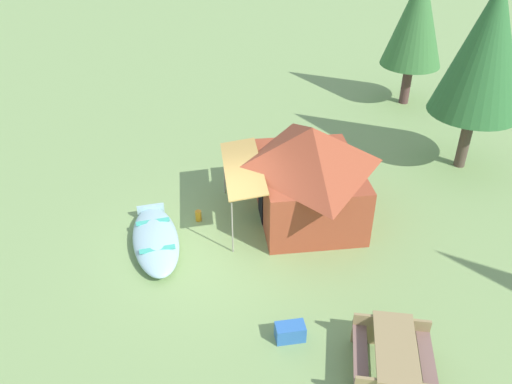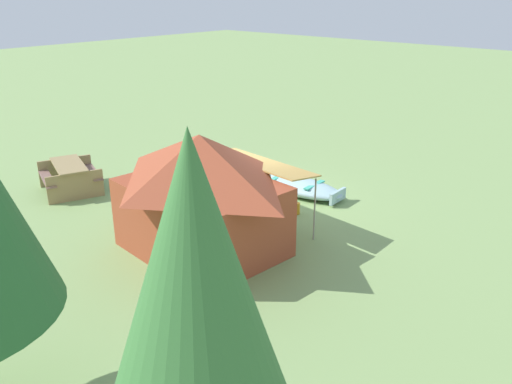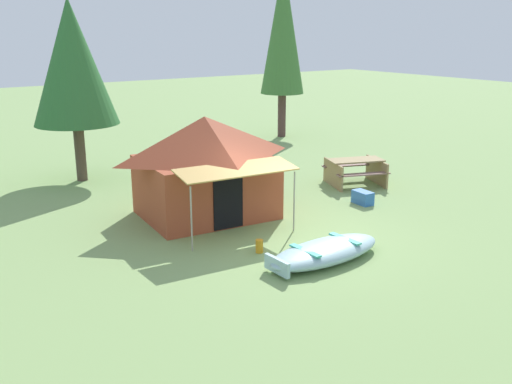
{
  "view_description": "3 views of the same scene",
  "coord_description": "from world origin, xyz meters",
  "px_view_note": "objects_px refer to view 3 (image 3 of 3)",
  "views": [
    {
      "loc": [
        9.96,
        -1.16,
        8.17
      ],
      "look_at": [
        -0.47,
        1.12,
        1.16
      ],
      "focal_mm": 37.22,
      "sensor_mm": 36.0,
      "label": 1
    },
    {
      "loc": [
        -8.33,
        9.37,
        5.27
      ],
      "look_at": [
        -0.98,
        0.99,
        0.88
      ],
      "focal_mm": 36.99,
      "sensor_mm": 36.0,
      "label": 2
    },
    {
      "loc": [
        -7.74,
        -9.55,
        4.6
      ],
      "look_at": [
        -0.54,
        0.86,
        0.97
      ],
      "focal_mm": 40.11,
      "sensor_mm": 36.0,
      "label": 3
    }
  ],
  "objects_px": {
    "cooler_box": "(363,198)",
    "pine_tree_far_center": "(283,29)",
    "fuel_can": "(259,246)",
    "canvas_cabin_tent": "(206,165)",
    "beached_rowboat": "(325,251)",
    "pine_tree_back_left": "(72,63)",
    "picnic_table": "(355,169)"
  },
  "relations": [
    {
      "from": "cooler_box",
      "to": "pine_tree_far_center",
      "type": "relative_size",
      "value": 0.08
    },
    {
      "from": "cooler_box",
      "to": "pine_tree_far_center",
      "type": "bearing_deg",
      "value": 65.28
    },
    {
      "from": "cooler_box",
      "to": "fuel_can",
      "type": "bearing_deg",
      "value": -163.59
    },
    {
      "from": "canvas_cabin_tent",
      "to": "pine_tree_far_center",
      "type": "bearing_deg",
      "value": 43.19
    },
    {
      "from": "beached_rowboat",
      "to": "pine_tree_far_center",
      "type": "xyz_separation_m",
      "value": [
        7.75,
        11.71,
        4.37
      ]
    },
    {
      "from": "beached_rowboat",
      "to": "pine_tree_back_left",
      "type": "distance_m",
      "value": 10.04
    },
    {
      "from": "cooler_box",
      "to": "pine_tree_back_left",
      "type": "xyz_separation_m",
      "value": [
        -5.44,
        6.83,
        3.44
      ]
    },
    {
      "from": "fuel_can",
      "to": "pine_tree_far_center",
      "type": "bearing_deg",
      "value": 50.89
    },
    {
      "from": "canvas_cabin_tent",
      "to": "cooler_box",
      "type": "height_order",
      "value": "canvas_cabin_tent"
    },
    {
      "from": "beached_rowboat",
      "to": "pine_tree_far_center",
      "type": "height_order",
      "value": "pine_tree_far_center"
    },
    {
      "from": "fuel_can",
      "to": "picnic_table",
      "type": "bearing_deg",
      "value": 27.14
    },
    {
      "from": "picnic_table",
      "to": "cooler_box",
      "type": "relative_size",
      "value": 3.49
    },
    {
      "from": "beached_rowboat",
      "to": "pine_tree_far_center",
      "type": "bearing_deg",
      "value": 56.49
    },
    {
      "from": "beached_rowboat",
      "to": "cooler_box",
      "type": "bearing_deg",
      "value": 34.76
    },
    {
      "from": "pine_tree_far_center",
      "to": "fuel_can",
      "type": "bearing_deg",
      "value": -129.11
    },
    {
      "from": "canvas_cabin_tent",
      "to": "picnic_table",
      "type": "bearing_deg",
      "value": 0.25
    },
    {
      "from": "cooler_box",
      "to": "fuel_can",
      "type": "distance_m",
      "value": 4.5
    },
    {
      "from": "beached_rowboat",
      "to": "picnic_table",
      "type": "bearing_deg",
      "value": 40.24
    },
    {
      "from": "canvas_cabin_tent",
      "to": "pine_tree_far_center",
      "type": "relative_size",
      "value": 0.51
    },
    {
      "from": "pine_tree_far_center",
      "to": "canvas_cabin_tent",
      "type": "bearing_deg",
      "value": -136.81
    },
    {
      "from": "beached_rowboat",
      "to": "fuel_can",
      "type": "xyz_separation_m",
      "value": [
        -0.84,
        1.14,
        -0.06
      ]
    },
    {
      "from": "canvas_cabin_tent",
      "to": "fuel_can",
      "type": "height_order",
      "value": "canvas_cabin_tent"
    },
    {
      "from": "canvas_cabin_tent",
      "to": "picnic_table",
      "type": "height_order",
      "value": "canvas_cabin_tent"
    },
    {
      "from": "fuel_can",
      "to": "pine_tree_back_left",
      "type": "relative_size",
      "value": 0.05
    },
    {
      "from": "canvas_cabin_tent",
      "to": "picnic_table",
      "type": "relative_size",
      "value": 1.84
    },
    {
      "from": "picnic_table",
      "to": "cooler_box",
      "type": "xyz_separation_m",
      "value": [
        -1.23,
        -1.57,
        -0.31
      ]
    },
    {
      "from": "canvas_cabin_tent",
      "to": "cooler_box",
      "type": "xyz_separation_m",
      "value": [
        3.98,
        -1.55,
        -1.14
      ]
    },
    {
      "from": "beached_rowboat",
      "to": "pine_tree_back_left",
      "type": "bearing_deg",
      "value": 102.04
    },
    {
      "from": "canvas_cabin_tent",
      "to": "pine_tree_back_left",
      "type": "relative_size",
      "value": 0.68
    },
    {
      "from": "cooler_box",
      "to": "picnic_table",
      "type": "bearing_deg",
      "value": 51.91
    },
    {
      "from": "pine_tree_back_left",
      "to": "beached_rowboat",
      "type": "bearing_deg",
      "value": -77.96
    },
    {
      "from": "beached_rowboat",
      "to": "canvas_cabin_tent",
      "type": "relative_size",
      "value": 0.75
    }
  ]
}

